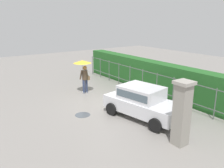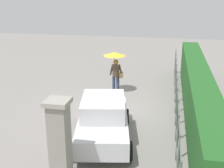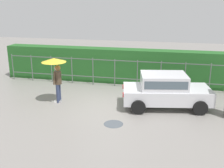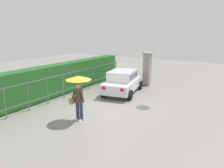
# 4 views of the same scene
# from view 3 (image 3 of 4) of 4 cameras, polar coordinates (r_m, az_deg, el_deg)

# --- Properties ---
(ground_plane) EXTENTS (40.00, 40.00, 0.00)m
(ground_plane) POSITION_cam_3_polar(r_m,az_deg,el_deg) (12.20, -0.90, -4.43)
(ground_plane) COLOR gray
(car) EXTENTS (3.95, 2.40, 1.48)m
(car) POSITION_cam_3_polar(r_m,az_deg,el_deg) (11.97, 11.03, -1.09)
(car) COLOR silver
(car) RESTS_ON ground
(pedestrian) EXTENTS (1.08, 1.08, 2.05)m
(pedestrian) POSITION_cam_3_polar(r_m,az_deg,el_deg) (12.36, -11.69, 3.03)
(pedestrian) COLOR #2D3856
(pedestrian) RESTS_ON ground
(fence_section) EXTENTS (12.20, 0.05, 1.50)m
(fence_section) POSITION_cam_3_polar(r_m,az_deg,el_deg) (14.64, 0.57, 2.66)
(fence_section) COLOR #59605B
(fence_section) RESTS_ON ground
(hedge_row) EXTENTS (13.15, 0.90, 1.90)m
(hedge_row) POSITION_cam_3_polar(r_m,az_deg,el_deg) (15.40, 1.22, 3.85)
(hedge_row) COLOR #235B23
(hedge_row) RESTS_ON ground
(puddle_near) EXTENTS (0.74, 0.74, 0.00)m
(puddle_near) POSITION_cam_3_polar(r_m,az_deg,el_deg) (10.42, 0.31, -8.33)
(puddle_near) COLOR #4C545B
(puddle_near) RESTS_ON ground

